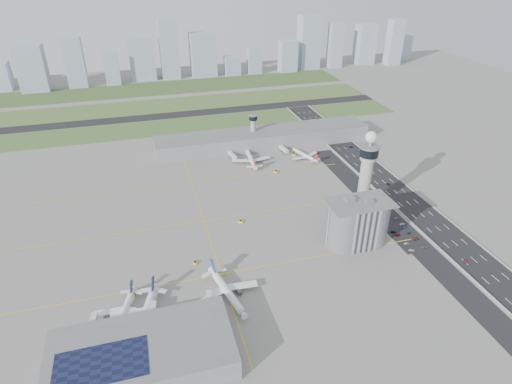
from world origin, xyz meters
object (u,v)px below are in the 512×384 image
object	(u,v)px
tug_5	(294,155)
car_lot_4	(386,225)
car_lot_0	(412,250)
car_hw_0	(466,262)
car_lot_6	(425,247)
car_lot_11	(396,218)
airplane_far_a	(251,156)
admin_building	(357,223)
secondary_tower	(253,128)
tug_2	(220,270)
car_lot_8	(409,233)
airplane_near_c	(228,289)
control_tower	(366,171)
jet_bridge_far_1	(280,148)
car_lot_5	(382,222)
airplane_near_a	(123,310)
car_lot_9	(404,228)
car_hw_2	(351,147)
jet_bridge_near_2	(209,312)
tug_1	(195,262)
car_lot_3	(393,232)
jet_bridge_near_1	(151,324)
car_hw_4	(314,126)
tug_3	(241,221)
car_lot_10	(402,224)
car_hw_1	(388,184)
car_lot_7	(416,239)
jet_bridge_far_0	(230,154)
jet_bridge_near_0	(89,337)
tug_0	(133,293)
tug_4	(276,172)
car_lot_2	(398,235)
car_lot_1	(407,243)

from	to	relation	value
tug_5	car_lot_4	xyz separation A→B (m)	(21.41, -128.33, -0.36)
car_lot_0	car_hw_0	xyz separation A→B (m)	(25.62, -19.38, -0.07)
car_lot_6	car_lot_11	world-z (taller)	car_lot_6
airplane_far_a	car_lot_11	distance (m)	142.85
admin_building	tug_5	distance (m)	140.54
secondary_tower	tug_2	xyz separation A→B (m)	(-69.98, -176.92, -17.95)
car_lot_8	car_lot_4	bearing A→B (deg)	42.49
secondary_tower	airplane_near_c	size ratio (longest dim) A/B	0.72
control_tower	jet_bridge_far_1	size ratio (longest dim) A/B	4.61
control_tower	car_lot_5	world-z (taller)	control_tower
secondary_tower	airplane_near_a	world-z (taller)	secondary_tower
car_lot_9	car_lot_0	bearing A→B (deg)	159.12
airplane_near_c	car_hw_2	size ratio (longest dim) A/B	10.13
control_tower	jet_bridge_near_2	bearing A→B (deg)	-151.10
jet_bridge_far_1	car_lot_9	bearing A→B (deg)	5.14
tug_1	jet_bridge_far_1	bearing A→B (deg)	-177.28
car_lot_3	car_hw_0	world-z (taller)	car_hw_0
airplane_near_c	car_lot_6	world-z (taller)	airplane_near_c
control_tower	jet_bridge_near_1	bearing A→B (deg)	-156.00
car_hw_4	tug_3	bearing A→B (deg)	-119.07
car_lot_10	car_hw_0	world-z (taller)	car_hw_0
car_lot_10	car_hw_1	distance (m)	58.60
tug_5	car_lot_7	xyz separation A→B (m)	(31.73, -148.61, -0.27)
tug_1	car_hw_2	bearing A→B (deg)	165.94
jet_bridge_far_1	car_lot_3	size ratio (longest dim) A/B	3.73
jet_bridge_far_0	car_hw_1	distance (m)	145.14
jet_bridge_near_0	car_lot_0	size ratio (longest dim) A/B	3.76
jet_bridge_near_1	tug_1	world-z (taller)	jet_bridge_near_1
car_lot_3	car_lot_6	bearing A→B (deg)	-144.47
tug_0	tug_2	world-z (taller)	tug_0
jet_bridge_near_2	car_lot_4	size ratio (longest dim) A/B	4.24
jet_bridge_near_0	car_lot_7	bearing A→B (deg)	-71.71
airplane_near_a	tug_5	world-z (taller)	airplane_near_a
tug_5	car_lot_5	size ratio (longest dim) A/B	0.88
tug_3	tug_0	bearing A→B (deg)	-22.47
car_lot_7	car_hw_2	size ratio (longest dim) A/B	1.02
jet_bridge_near_0	jet_bridge_near_2	xyz separation A→B (m)	(60.00, 0.00, 0.00)
tug_4	car_hw_1	xyz separation A→B (m)	(82.28, -46.88, -0.44)
jet_bridge_near_2	car_lot_9	xyz separation A→B (m)	(145.44, 43.56, -2.23)
car_lot_5	car_lot_11	bearing A→B (deg)	-94.98
car_hw_1	car_hw_0	bearing A→B (deg)	-96.44
jet_bridge_near_2	car_lot_11	world-z (taller)	jet_bridge_near_2
tug_0	secondary_tower	bearing A→B (deg)	-118.65
tug_4	car_lot_5	world-z (taller)	tug_4
jet_bridge_near_0	car_lot_2	bearing A→B (deg)	-69.24
car_lot_7	car_hw_0	xyz separation A→B (m)	(15.99, -29.33, -0.09)
tug_1	tug_2	distance (m)	17.81
car_lot_5	car_hw_0	size ratio (longest dim) A/B	1.09
jet_bridge_far_1	tug_5	world-z (taller)	jet_bridge_far_1
car_lot_1	car_hw_2	distance (m)	157.49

